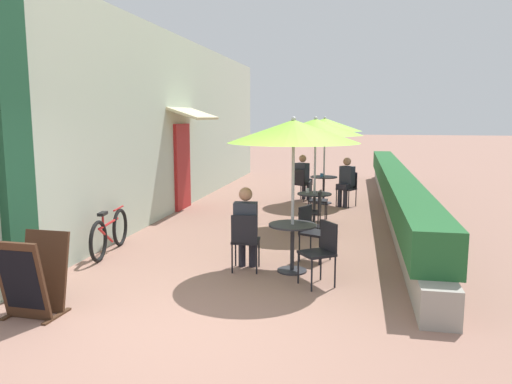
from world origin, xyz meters
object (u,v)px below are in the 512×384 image
patio_table_far (324,185)px  cafe_chair_mid_right (315,197)px  cafe_chair_near_back (245,238)px  cafe_chair_far_right (301,182)px  seated_patron_near_back (246,225)px  coffee_cup_far (322,175)px  cafe_chair_near_right (311,228)px  coffee_cup_mid (307,190)px  cafe_chair_near_left (322,248)px  patio_umbrella_mid (316,127)px  seated_patron_far_left (346,180)px  patio_umbrella_near (294,132)px  patio_umbrella_far (325,125)px  cafe_chair_mid_left (314,209)px  menu_board (34,276)px  bicycle_leaning (110,233)px  seated_patron_far_right (303,175)px  cafe_chair_far_left (348,186)px  patio_table_near (292,239)px  patio_table_mid (314,204)px

patio_table_far → cafe_chair_mid_right: bearing=-91.3°
cafe_chair_near_back → cafe_chair_far_right: same height
cafe_chair_near_back → cafe_chair_far_right: 6.42m
seated_patron_near_back → coffee_cup_far: (0.70, 5.98, 0.07)m
cafe_chair_near_right → coffee_cup_mid: (-0.30, 2.46, 0.24)m
cafe_chair_near_left → patio_umbrella_mid: patio_umbrella_mid is taller
cafe_chair_near_back → seated_patron_far_left: size_ratio=0.70×
patio_umbrella_near → patio_umbrella_far: size_ratio=1.00×
coffee_cup_mid → coffee_cup_far: size_ratio=1.00×
patio_umbrella_near → cafe_chair_mid_left: bearing=87.1°
menu_board → coffee_cup_mid: bearing=66.5°
cafe_chair_near_left → cafe_chair_near_right: size_ratio=1.00×
bicycle_leaning → patio_umbrella_far: bearing=53.0°
patio_umbrella_far → seated_patron_far_right: size_ratio=1.82×
bicycle_leaning → patio_table_far: bearing=53.0°
cafe_chair_far_left → cafe_chair_near_left: bearing=117.7°
cafe_chair_near_back → cafe_chair_near_right: bearing=36.3°
patio_umbrella_mid → patio_table_far: patio_umbrella_mid is taller
patio_table_near → cafe_chair_mid_right: (0.02, 3.74, 0.02)m
cafe_chair_near_right → cafe_chair_far_right: 5.67m
patio_umbrella_near → cafe_chair_far_right: bearing=95.2°
coffee_cup_mid → coffee_cup_far: bearing=88.0°
cafe_chair_near_back → coffee_cup_mid: bearing=74.0°
seated_patron_far_left → seated_patron_far_right: bearing=-2.9°
cafe_chair_near_back → patio_umbrella_mid: patio_umbrella_mid is taller
patio_table_near → seated_patron_far_left: seated_patron_far_left is taller
patio_umbrella_near → cafe_chair_mid_left: size_ratio=2.62×
coffee_cup_far → cafe_chair_mid_left: bearing=-88.3°
cafe_chair_near_left → coffee_cup_mid: cafe_chair_near_left is taller
cafe_chair_mid_right → patio_table_far: size_ratio=1.22×
patio_umbrella_near → seated_patron_near_back: bearing=-177.3°
seated_patron_near_back → patio_umbrella_mid: size_ratio=0.55×
patio_umbrella_near → patio_table_far: (0.07, 6.00, -1.57)m
seated_patron_far_left → cafe_chair_mid_right: bearing=101.3°
patio_umbrella_far → seated_patron_far_right: bearing=147.2°
cafe_chair_near_left → patio_umbrella_far: 6.71m
patio_table_near → patio_table_mid: bearing=88.7°
patio_umbrella_near → patio_table_far: patio_umbrella_near is taller
patio_table_near → coffee_cup_mid: 3.13m
cafe_chair_near_right → patio_table_far: size_ratio=1.22×
cafe_chair_mid_left → menu_board: menu_board is taller
seated_patron_near_back → patio_umbrella_mid: patio_umbrella_mid is taller
cafe_chair_near_left → cafe_chair_mid_left: 2.89m
cafe_chair_near_back → patio_umbrella_mid: (0.75, 3.19, 1.55)m
cafe_chair_mid_left → seated_patron_far_right: bearing=11.0°
patio_table_near → cafe_chair_far_right: bearing=95.2°
seated_patron_near_back → menu_board: 2.98m
cafe_chair_near_right → patio_umbrella_mid: (-0.15, 2.38, 1.55)m
patio_table_mid → patio_umbrella_far: bearing=90.0°
coffee_cup_mid → seated_patron_far_right: size_ratio=0.07×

